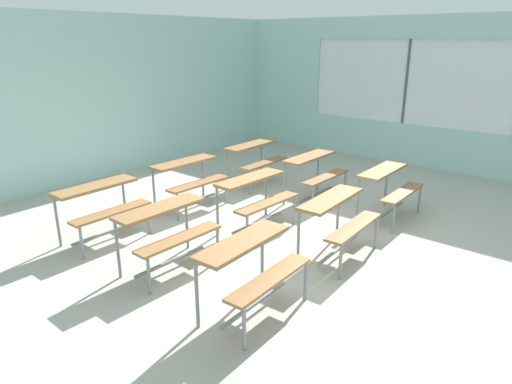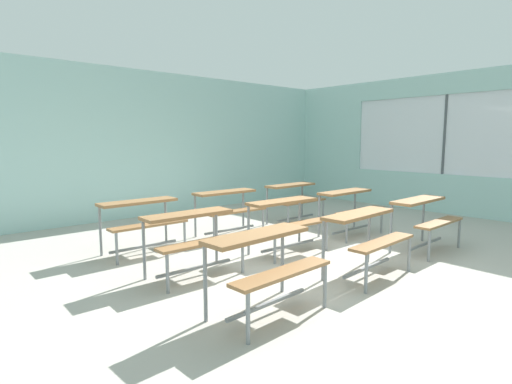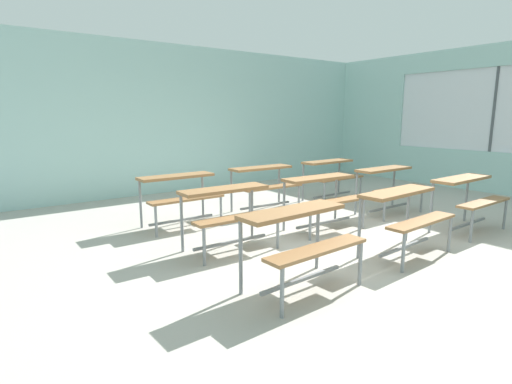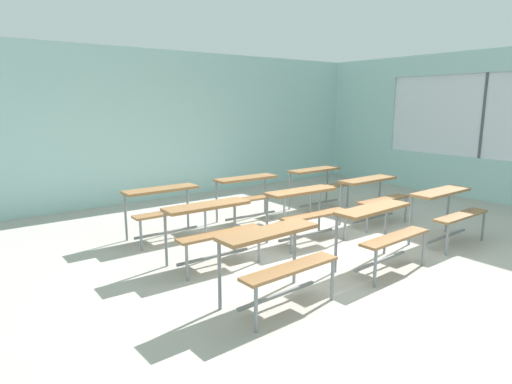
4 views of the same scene
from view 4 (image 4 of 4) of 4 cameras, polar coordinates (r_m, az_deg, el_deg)
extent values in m
cube|color=#ADA89E|center=(5.86, 8.75, -8.37)|extent=(10.00, 9.00, 0.05)
cube|color=#A8D1CC|center=(9.23, -11.49, 8.56)|extent=(10.00, 0.12, 3.00)
cube|color=#A8D1CC|center=(9.87, 29.65, 1.15)|extent=(0.12, 9.00, 0.85)
cube|color=#A8D1CC|center=(11.61, 13.93, 10.05)|extent=(0.12, 1.90, 1.70)
cube|color=white|center=(9.96, 27.75, 8.83)|extent=(0.02, 4.20, 1.70)
cube|color=#4C5156|center=(9.96, 27.75, 8.83)|extent=(0.06, 0.05, 1.70)
cube|color=olive|center=(4.29, 1.69, -5.29)|extent=(1.11, 0.37, 0.04)
cube|color=olive|center=(4.17, 4.59, -9.96)|extent=(1.11, 0.27, 0.03)
cylinder|color=gray|center=(4.23, -4.82, -10.76)|extent=(0.04, 0.04, 0.72)
cylinder|color=gray|center=(4.83, 5.09, -7.87)|extent=(0.04, 0.04, 0.72)
cylinder|color=gray|center=(3.89, -0.02, -15.11)|extent=(0.04, 0.04, 0.44)
cylinder|color=gray|center=(4.53, 10.01, -11.27)|extent=(0.04, 0.04, 0.44)
cube|color=gray|center=(4.42, 2.86, -13.40)|extent=(1.00, 0.07, 0.03)
cube|color=olive|center=(5.39, 15.18, -2.16)|extent=(1.11, 0.38, 0.04)
cube|color=olive|center=(5.30, 17.85, -5.71)|extent=(1.11, 0.28, 0.03)
cylinder|color=gray|center=(5.19, 10.48, -6.63)|extent=(0.04, 0.04, 0.72)
cylinder|color=gray|center=(5.96, 16.68, -4.50)|extent=(0.04, 0.04, 0.72)
cylinder|color=gray|center=(4.93, 15.40, -9.60)|extent=(0.04, 0.04, 0.44)
cylinder|color=gray|center=(5.74, 21.19, -6.92)|extent=(0.04, 0.04, 0.44)
cube|color=gray|center=(5.50, 16.04, -8.70)|extent=(1.00, 0.08, 0.03)
cube|color=olive|center=(6.72, 23.17, 0.00)|extent=(1.11, 0.34, 0.04)
cube|color=olive|center=(6.63, 25.38, -2.81)|extent=(1.10, 0.24, 0.03)
cylinder|color=gray|center=(6.44, 19.65, -3.49)|extent=(0.04, 0.04, 0.72)
cylinder|color=gray|center=(7.29, 23.91, -2.10)|extent=(0.04, 0.04, 0.72)
cylinder|color=gray|center=(6.22, 23.83, -5.71)|extent=(0.04, 0.04, 0.44)
cylinder|color=gray|center=(7.09, 27.71, -3.99)|extent=(0.04, 0.04, 0.44)
cube|color=gray|center=(6.80, 23.78, -5.31)|extent=(1.00, 0.05, 0.03)
cube|color=olive|center=(5.39, -6.48, -1.82)|extent=(1.11, 0.34, 0.04)
cube|color=olive|center=(5.20, -4.67, -5.50)|extent=(1.10, 0.24, 0.03)
cylinder|color=gray|center=(5.39, -11.78, -5.96)|extent=(0.04, 0.04, 0.72)
cylinder|color=gray|center=(5.85, -2.79, -4.32)|extent=(0.04, 0.04, 0.72)
cylinder|color=gray|center=(4.97, -9.08, -9.13)|extent=(0.04, 0.04, 0.44)
cylinder|color=gray|center=(5.46, 0.40, -7.04)|extent=(0.04, 0.04, 0.44)
cube|color=gray|center=(5.45, -5.60, -8.45)|extent=(1.00, 0.05, 0.03)
cube|color=olive|center=(6.26, 5.94, 0.10)|extent=(1.11, 0.37, 0.04)
cube|color=olive|center=(6.09, 7.83, -2.99)|extent=(1.11, 0.27, 0.03)
cylinder|color=gray|center=(6.15, 1.46, -3.50)|extent=(0.04, 0.04, 0.72)
cylinder|color=gray|center=(6.77, 8.34, -2.21)|extent=(0.04, 0.04, 0.72)
cylinder|color=gray|center=(5.77, 4.67, -6.02)|extent=(0.04, 0.04, 0.44)
cylinder|color=gray|center=(6.42, 11.63, -4.38)|extent=(0.04, 0.04, 0.44)
cube|color=gray|center=(6.31, 6.64, -5.64)|extent=(1.00, 0.07, 0.03)
cube|color=olive|center=(7.40, 14.57, 1.59)|extent=(1.10, 0.32, 0.04)
cube|color=olive|center=(7.26, 16.42, -0.96)|extent=(1.10, 0.22, 0.03)
cylinder|color=gray|center=(7.18, 11.06, -1.48)|extent=(0.04, 0.04, 0.72)
cylinder|color=gray|center=(7.94, 15.91, -0.46)|extent=(0.04, 0.04, 0.72)
cylinder|color=gray|center=(6.88, 14.41, -3.44)|extent=(0.04, 0.04, 0.44)
cylinder|color=gray|center=(7.66, 19.11, -2.17)|extent=(0.04, 0.04, 0.44)
cube|color=gray|center=(7.45, 15.17, -3.27)|extent=(1.00, 0.03, 0.03)
cube|color=olive|center=(6.50, -12.40, 0.32)|extent=(1.10, 0.32, 0.04)
cube|color=olive|center=(6.28, -11.08, -2.65)|extent=(1.10, 0.22, 0.03)
cylinder|color=gray|center=(6.53, -16.77, -3.11)|extent=(0.04, 0.04, 0.72)
cylinder|color=gray|center=(6.91, -8.98, -1.92)|extent=(0.04, 0.04, 0.72)
cylinder|color=gray|center=(6.07, -14.90, -5.49)|extent=(0.04, 0.04, 0.44)
cylinder|color=gray|center=(6.48, -6.67, -4.06)|extent=(0.04, 0.04, 0.44)
cube|color=gray|center=(6.53, -11.65, -5.22)|extent=(1.00, 0.04, 0.03)
cube|color=olive|center=(7.29, -1.30, 1.82)|extent=(1.11, 0.35, 0.04)
cube|color=olive|center=(7.09, 0.15, -0.77)|extent=(1.11, 0.25, 0.03)
cylinder|color=gray|center=(7.22, -5.20, -1.24)|extent=(0.04, 0.04, 0.72)
cylinder|color=gray|center=(7.76, 1.20, -0.29)|extent=(0.04, 0.04, 0.72)
cylinder|color=gray|center=(6.80, -2.85, -3.24)|extent=(0.04, 0.04, 0.44)
cylinder|color=gray|center=(7.37, 3.73, -2.08)|extent=(0.04, 0.04, 0.44)
cube|color=gray|center=(7.31, -0.67, -3.12)|extent=(1.00, 0.06, 0.03)
cube|color=olive|center=(8.28, 7.71, 2.91)|extent=(1.10, 0.33, 0.04)
cube|color=olive|center=(8.11, 9.26, 0.67)|extent=(1.10, 0.23, 0.03)
cylinder|color=gray|center=(8.10, 4.45, 0.20)|extent=(0.04, 0.04, 0.72)
cylinder|color=gray|center=(8.79, 9.30, 1.00)|extent=(0.04, 0.04, 0.72)
cylinder|color=gray|center=(7.74, 7.16, -1.46)|extent=(0.04, 0.04, 0.44)
cylinder|color=gray|center=(8.46, 11.98, -0.50)|extent=(0.04, 0.04, 0.44)
cube|color=gray|center=(8.30, 8.28, -1.44)|extent=(1.00, 0.04, 0.03)
camera|label=1|loc=(0.92, -77.09, 42.22)|focal=31.77mm
camera|label=2|loc=(0.66, -16.83, -23.53)|focal=28.00mm
camera|label=3|loc=(0.66, -16.83, -23.53)|focal=28.00mm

